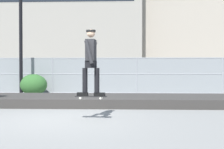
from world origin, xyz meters
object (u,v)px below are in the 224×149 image
shrub_left (33,85)px  skateboard (91,97)px  parked_car_near (31,76)px  skater (91,58)px

shrub_left → skateboard: bearing=-62.4°
skateboard → parked_car_near: 12.35m
skater → shrub_left: size_ratio=1.28×
parked_car_near → shrub_left: (1.50, -4.46, -0.33)m
skater → shrub_left: bearing=117.6°
skater → parked_car_near: size_ratio=0.37×
parked_car_near → shrub_left: 4.71m
skateboard → parked_car_near: parked_car_near is taller
skateboard → skater: bearing=-0.8°
skater → parked_car_near: bearing=114.2°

